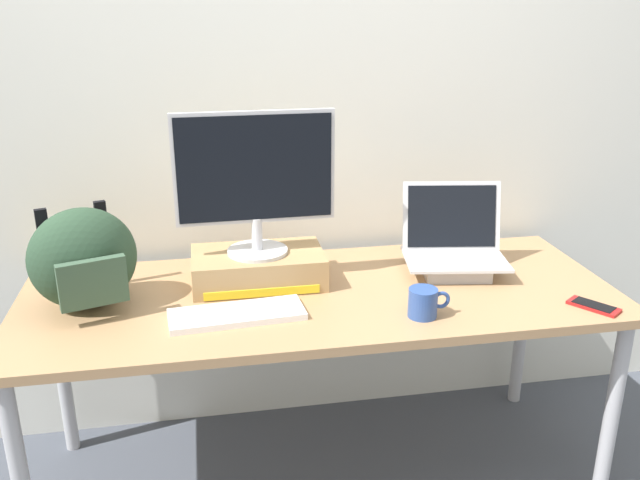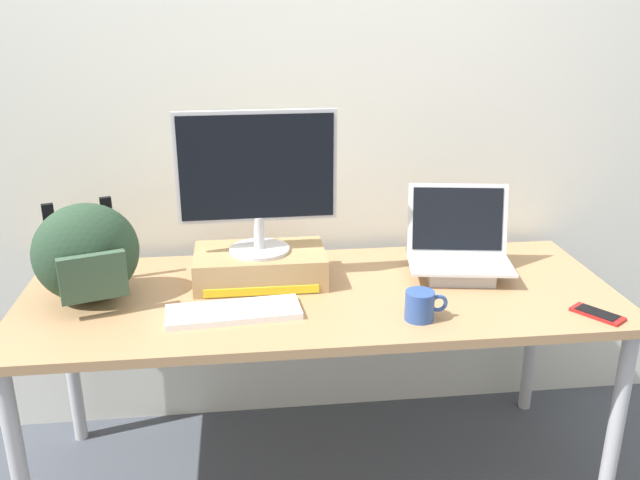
{
  "view_description": "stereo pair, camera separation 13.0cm",
  "coord_description": "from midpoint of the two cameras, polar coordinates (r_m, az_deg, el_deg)",
  "views": [
    {
      "loc": [
        -0.36,
        -1.98,
        1.63
      ],
      "look_at": [
        0.0,
        0.0,
        0.91
      ],
      "focal_mm": 37.57,
      "sensor_mm": 36.0,
      "label": 1
    },
    {
      "loc": [
        -0.23,
        -2.0,
        1.63
      ],
      "look_at": [
        0.0,
        0.0,
        0.91
      ],
      "focal_mm": 37.57,
      "sensor_mm": 36.0,
      "label": 2
    }
  ],
  "objects": [
    {
      "name": "ground_plane",
      "position": [
        2.59,
        -1.52,
        -19.22
      ],
      "size": [
        20.0,
        20.0,
        0.0
      ],
      "primitive_type": "plane",
      "color": "#474C56"
    },
    {
      "name": "cell_phone",
      "position": [
        2.23,
        20.75,
        -5.32
      ],
      "size": [
        0.14,
        0.16,
        0.01
      ],
      "rotation": [
        0.0,
        0.0,
        0.62
      ],
      "color": "red",
      "rests_on": "desk"
    },
    {
      "name": "messenger_backpack",
      "position": [
        2.19,
        -21.14,
        -1.51
      ],
      "size": [
        0.38,
        0.34,
        0.32
      ],
      "rotation": [
        0.0,
        0.0,
        0.32
      ],
      "color": "#28422D",
      "rests_on": "desk"
    },
    {
      "name": "external_keyboard",
      "position": [
        2.05,
        -8.92,
        -6.27
      ],
      "size": [
        0.42,
        0.18,
        0.02
      ],
      "rotation": [
        0.0,
        0.0,
        0.08
      ],
      "color": "white",
      "rests_on": "desk"
    },
    {
      "name": "open_laptop",
      "position": [
        2.38,
        9.81,
        -1.29
      ],
      "size": [
        0.38,
        0.3,
        0.3
      ],
      "rotation": [
        0.0,
        0.0,
        -0.16
      ],
      "color": "#ADADB2",
      "rests_on": "desk"
    },
    {
      "name": "desktop_monitor",
      "position": [
        2.17,
        -7.26,
        5.17
      ],
      "size": [
        0.52,
        0.2,
        0.47
      ],
      "rotation": [
        0.0,
        0.0,
        0.02
      ],
      "color": "silver",
      "rests_on": "toner_box_yellow"
    },
    {
      "name": "plush_toy",
      "position": [
        2.51,
        -22.7,
        -1.78
      ],
      "size": [
        0.09,
        0.09,
        0.09
      ],
      "color": "gold",
      "rests_on": "desk"
    },
    {
      "name": "desk",
      "position": [
        2.23,
        -1.67,
        -5.92
      ],
      "size": [
        1.95,
        0.76,
        0.73
      ],
      "color": "#A87F56",
      "rests_on": "ground"
    },
    {
      "name": "toner_box_yellow",
      "position": [
        2.27,
        -6.93,
        -2.36
      ],
      "size": [
        0.44,
        0.26,
        0.11
      ],
      "color": "#A88456",
      "rests_on": "desk"
    },
    {
      "name": "coffee_mug",
      "position": [
        2.04,
        7.02,
        -5.34
      ],
      "size": [
        0.13,
        0.09,
        0.09
      ],
      "color": "#2D4C93",
      "rests_on": "desk"
    },
    {
      "name": "back_wall",
      "position": [
        2.51,
        -3.54,
        12.18
      ],
      "size": [
        7.0,
        0.1,
        2.6
      ],
      "primitive_type": "cube",
      "color": "silver",
      "rests_on": "ground"
    }
  ]
}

